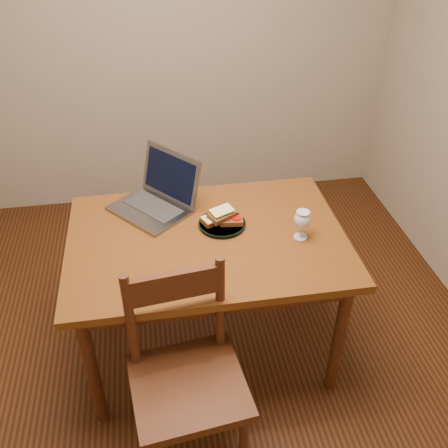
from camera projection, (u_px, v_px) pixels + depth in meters
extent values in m
cube|color=black|center=(198.00, 349.00, 2.75)|extent=(3.20, 3.20, 0.02)
cube|color=gray|center=(162.00, 25.00, 3.27)|extent=(3.20, 0.02, 2.60)
cube|color=#441E0B|center=(207.00, 240.00, 2.35)|extent=(1.30, 0.90, 0.04)
cylinder|color=#35180B|center=(92.00, 370.00, 2.20)|extent=(0.06, 0.06, 0.70)
cylinder|color=#35180B|center=(339.00, 338.00, 2.35)|extent=(0.06, 0.06, 0.70)
cylinder|color=#35180B|center=(99.00, 262.00, 2.79)|extent=(0.06, 0.06, 0.70)
cylinder|color=#35180B|center=(296.00, 242.00, 2.94)|extent=(0.06, 0.06, 0.70)
cube|color=#35180B|center=(188.00, 386.00, 2.00)|extent=(0.50, 0.48, 0.04)
cube|color=#35180B|center=(174.00, 286.00, 1.90)|extent=(0.37, 0.07, 0.13)
cylinder|color=black|center=(222.00, 224.00, 2.40)|extent=(0.23, 0.23, 0.02)
cube|color=slate|center=(148.00, 211.00, 2.50)|extent=(0.43, 0.45, 0.02)
cube|color=slate|center=(171.00, 175.00, 2.53)|extent=(0.30, 0.33, 0.25)
cube|color=black|center=(171.00, 175.00, 2.53)|extent=(0.25, 0.28, 0.20)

